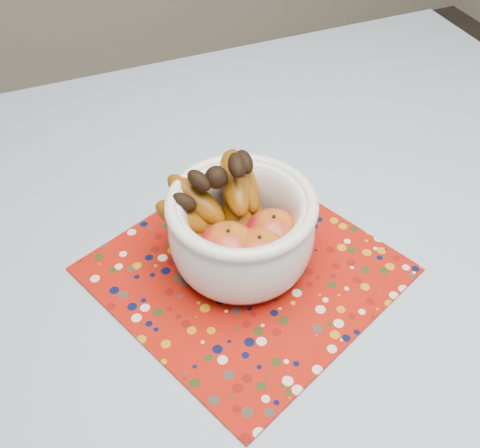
# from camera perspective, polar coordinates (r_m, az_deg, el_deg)

# --- Properties ---
(table) EXTENTS (1.20, 1.20, 0.75)m
(table) POSITION_cam_1_polar(r_m,az_deg,el_deg) (0.87, 7.67, -8.73)
(table) COLOR brown
(table) RESTS_ON ground
(tablecloth) EXTENTS (1.32, 1.32, 0.01)m
(tablecloth) POSITION_cam_1_polar(r_m,az_deg,el_deg) (0.81, 8.22, -5.30)
(tablecloth) COLOR #668DAB
(tablecloth) RESTS_ON table
(placemat) EXTENTS (0.47, 0.47, 0.00)m
(placemat) POSITION_cam_1_polar(r_m,az_deg,el_deg) (0.80, 0.53, -4.62)
(placemat) COLOR #9A1208
(placemat) RESTS_ON tablecloth
(fruit_bowl) EXTENTS (0.23, 0.21, 0.17)m
(fruit_bowl) POSITION_cam_1_polar(r_m,az_deg,el_deg) (0.76, -0.62, 0.05)
(fruit_bowl) COLOR white
(fruit_bowl) RESTS_ON placemat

